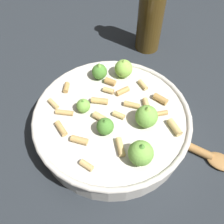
{
  "coord_description": "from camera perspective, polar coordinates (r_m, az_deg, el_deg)",
  "views": [
    {
      "loc": [
        0.1,
        0.27,
        0.44
      ],
      "look_at": [
        0.0,
        0.0,
        0.06
      ],
      "focal_mm": 40.43,
      "sensor_mm": 36.0,
      "label": 1
    }
  ],
  "objects": [
    {
      "name": "ground_plane",
      "position": [
        0.53,
        0.0,
        -4.27
      ],
      "size": [
        2.4,
        2.4,
        0.0
      ],
      "primitive_type": "plane",
      "color": "#23282D"
    },
    {
      "name": "cooking_pan",
      "position": [
        0.5,
        0.15,
        -2.09
      ],
      "size": [
        0.3,
        0.3,
        0.1
      ],
      "color": "beige",
      "rests_on": "ground"
    },
    {
      "name": "olive_oil_bottle",
      "position": [
        0.67,
        8.76,
        20.84
      ],
      "size": [
        0.06,
        0.06,
        0.23
      ],
      "color": "#4C3814",
      "rests_on": "ground"
    },
    {
      "name": "wooden_spoon",
      "position": [
        0.52,
        15.67,
        -6.88
      ],
      "size": [
        0.17,
        0.2,
        0.02
      ],
      "color": "#9E703D",
      "rests_on": "ground"
    }
  ]
}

